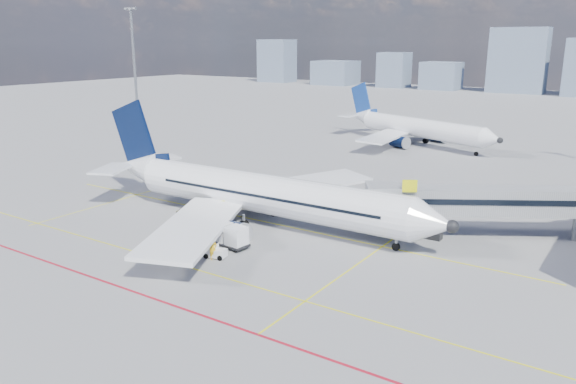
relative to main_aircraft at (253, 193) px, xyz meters
The scene contains 10 objects.
ground 8.25m from the main_aircraft, 82.29° to the right, with size 420.00×420.00×0.00m, color gray.
apron_markings 11.89m from the main_aircraft, 87.79° to the right, with size 90.00×35.12×0.01m.
jet_bridge 26.27m from the main_aircraft, 20.92° to the left, with size 23.55×15.78×6.30m.
floodlight_mast_nw 63.84m from the main_aircraft, 148.98° to the left, with size 3.20×0.61×25.45m.
main_aircraft is the anchor object (origin of this frame).
second_aircraft 55.03m from the main_aircraft, 93.12° to the left, with size 35.56×30.16×10.89m.
baggage_tug 11.39m from the main_aircraft, 71.61° to the right, with size 2.11×1.53×1.34m.
cargo_dolly 8.39m from the main_aircraft, 69.72° to the right, with size 4.13×2.12×2.19m.
belt_loader 6.81m from the main_aircraft, 156.52° to the right, with size 6.15×3.36×2.50m.
ramp_worker 11.75m from the main_aircraft, 71.30° to the right, with size 0.73×0.48×2.00m, color yellow.
Camera 1 is at (34.29, -38.96, 18.91)m, focal length 35.00 mm.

